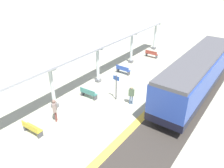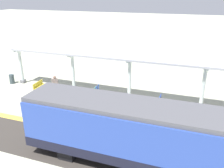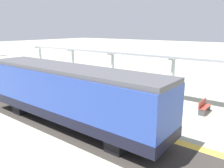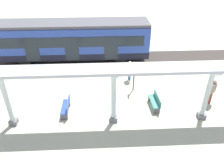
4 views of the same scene
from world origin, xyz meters
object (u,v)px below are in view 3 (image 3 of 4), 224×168
bench_near_end (83,83)px  passenger_waiting_near_edge (65,86)px  canopy_pillar_fourth (73,65)px  bench_extra_slot (47,76)px  canopy_pillar_second (172,79)px  bench_mid_platform (133,92)px  platform_info_sign (76,79)px  passenger_by_the_benches (56,72)px  bench_far_end (204,106)px  canopy_pillar_third (113,71)px  trash_bin (33,71)px  train_near_carriage (68,95)px  canopy_pillar_fifth (41,61)px

bench_near_end → passenger_waiting_near_edge: (-3.35, -1.27, 0.55)m
canopy_pillar_fourth → bench_extra_slot: bearing=112.6°
canopy_pillar_second → canopy_pillar_fourth: size_ratio=1.00×
bench_near_end → canopy_pillar_fourth: bearing=65.2°
bench_mid_platform → bench_extra_slot: same height
platform_info_sign → passenger_by_the_benches: (1.77, 4.81, -0.24)m
bench_far_end → platform_info_sign: bearing=101.4°
canopy_pillar_third → trash_bin: (-0.52, 11.96, -1.26)m
trash_bin → train_near_carriage: bearing=-116.6°
canopy_pillar_fourth → trash_bin: size_ratio=3.65×
bench_far_end → bench_extra_slot: size_ratio=0.99×
bench_mid_platform → bench_extra_slot: 11.10m
bench_near_end → bench_mid_platform: 5.58m
train_near_carriage → bench_mid_platform: 7.23m
bench_near_end → platform_info_sign: (-1.99, -1.14, 0.89)m
canopy_pillar_fourth → platform_info_sign: canopy_pillar_fourth is taller
train_near_carriage → trash_bin: (7.48, 14.93, -1.37)m
canopy_pillar_fifth → canopy_pillar_third: bearing=-90.0°
bench_mid_platform → passenger_waiting_near_edge: 5.66m
canopy_pillar_fourth → bench_extra_slot: 3.44m
canopy_pillar_third → bench_mid_platform: 3.25m
canopy_pillar_second → platform_info_sign: bearing=113.2°
canopy_pillar_second → trash_bin: 17.84m
platform_info_sign → passenger_waiting_near_edge: platform_info_sign is taller
train_near_carriage → platform_info_sign: bearing=43.3°
canopy_pillar_second → bench_extra_slot: canopy_pillar_second is taller
passenger_by_the_benches → train_near_carriage: bearing=-125.2°
canopy_pillar_third → bench_extra_slot: (-1.22, 8.25, -1.28)m
bench_mid_platform → platform_info_sign: bearing=117.2°
trash_bin → platform_info_sign: 10.75m
canopy_pillar_fourth → canopy_pillar_fifth: (0.00, 5.75, 0.00)m
train_near_carriage → bench_mid_platform: (7.10, 0.13, -1.39)m
canopy_pillar_third → platform_info_sign: bearing=153.6°
train_near_carriage → passenger_waiting_near_edge: train_near_carriage is taller
platform_info_sign → train_near_carriage: bearing=-136.7°
platform_info_sign → passenger_by_the_benches: size_ratio=1.27×
passenger_by_the_benches → canopy_pillar_fourth: bearing=-37.7°
canopy_pillar_fifth → bench_extra_slot: 3.32m
bench_near_end → trash_bin: size_ratio=1.64×
canopy_pillar_fourth → platform_info_sign: size_ratio=1.54×
passenger_by_the_benches → canopy_pillar_second: bearing=-83.4°
platform_info_sign → canopy_pillar_second: bearing=-66.8°
canopy_pillar_fifth → bench_far_end: (-1.11, -19.69, -1.28)m
train_near_carriage → canopy_pillar_fourth: train_near_carriage is taller
bench_mid_platform → canopy_pillar_second: bearing=-73.2°
bench_near_end → trash_bin: 9.26m
bench_mid_platform → passenger_by_the_benches: size_ratio=0.87×
canopy_pillar_fifth → platform_info_sign: bearing=-108.5°
bench_near_end → canopy_pillar_second: bearing=-82.1°
passenger_waiting_near_edge → bench_extra_slot: bearing=64.0°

